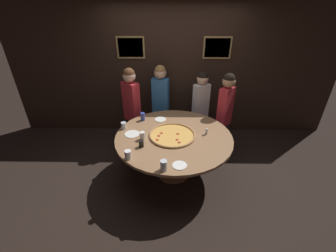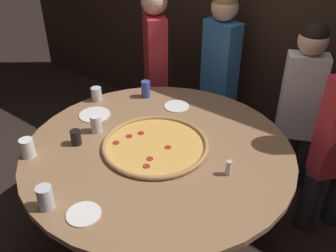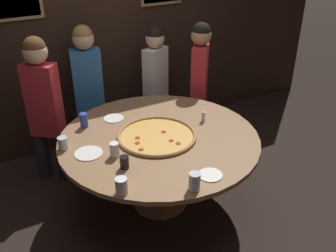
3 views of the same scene
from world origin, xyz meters
TOP-DOWN VIEW (x-y plane):
  - ground_plane at (0.00, 0.00)m, footprint 24.00×24.00m
  - back_wall at (0.00, 1.48)m, footprint 6.40×0.08m
  - dining_table at (0.00, 0.00)m, footprint 1.77×1.77m
  - giant_pizza at (-0.02, -0.00)m, footprint 0.70×0.70m
  - drink_cup_beside_pizza at (-0.46, -0.11)m, footprint 0.08×0.08m
  - drink_cup_far_right at (-0.46, -0.30)m, footprint 0.07×0.07m
  - drink_cup_front_edge at (-0.79, 0.20)m, footprint 0.08×0.08m
  - drink_cup_far_left at (-0.13, -0.78)m, footprint 0.08×0.08m
  - drink_cup_centre_back at (-0.59, -0.57)m, footprint 0.09×0.09m
  - drink_cup_near_right at (-0.52, 0.49)m, footprint 0.07×0.07m
  - white_plate_far_back at (-0.64, 0.03)m, footprint 0.23×0.23m
  - white_plate_right_side at (-0.23, 0.51)m, footprint 0.19×0.19m
  - white_plate_beside_cup at (0.07, -0.70)m, footprint 0.18×0.18m
  - condiment_shaker at (0.50, 0.05)m, footprint 0.04×0.04m
  - diner_far_left at (0.92, 0.77)m, footprint 0.34×0.37m
  - diner_centre_back at (0.52, 1.08)m, footprint 0.37×0.27m
  - diner_side_right at (-0.78, 0.92)m, footprint 0.38×0.35m
  - diner_side_left at (-0.25, 1.18)m, footprint 0.39×0.23m

SIDE VIEW (x-z plane):
  - ground_plane at x=0.00m, z-range 0.00..0.00m
  - dining_table at x=0.00m, z-range 0.26..1.00m
  - white_plate_far_back at x=-0.64m, z-range 0.74..0.75m
  - white_plate_right_side at x=-0.23m, z-range 0.74..0.75m
  - white_plate_beside_cup at x=0.07m, z-range 0.74..0.75m
  - giant_pizza at x=-0.02m, z-range 0.74..0.77m
  - condiment_shaker at x=0.50m, z-range 0.74..0.84m
  - drink_cup_far_right at x=-0.46m, z-range 0.74..0.84m
  - drink_cup_front_edge at x=-0.79m, z-range 0.74..0.85m
  - diner_centre_back at x=0.52m, z-range 0.09..1.50m
  - drink_cup_beside_pizza at x=-0.46m, z-range 0.74..0.86m
  - drink_cup_centre_back at x=-0.59m, z-range 0.74..0.86m
  - drink_cup_far_left at x=-0.13m, z-range 0.74..0.88m
  - drink_cup_near_right at x=-0.52m, z-range 0.74..0.88m
  - diner_far_left at x=0.92m, z-range 0.10..1.57m
  - diner_side_left at x=-0.25m, z-range 0.10..1.60m
  - diner_side_right at x=-0.78m, z-range 0.10..1.62m
  - back_wall at x=0.00m, z-range 0.00..2.60m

